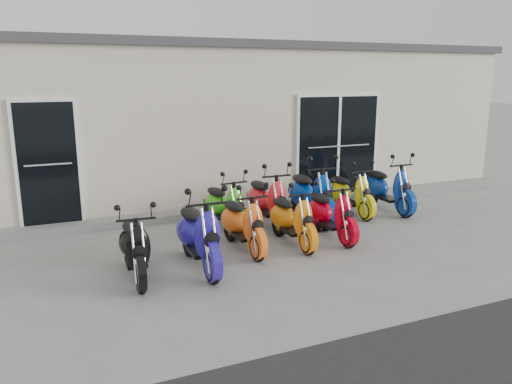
% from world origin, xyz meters
% --- Properties ---
extents(ground, '(80.00, 80.00, 0.00)m').
position_xyz_m(ground, '(0.00, 0.00, 0.00)').
color(ground, gray).
rests_on(ground, ground).
extents(building, '(14.00, 6.00, 3.20)m').
position_xyz_m(building, '(0.00, 5.20, 1.60)').
color(building, beige).
rests_on(building, ground).
extents(roof_cap, '(14.20, 6.20, 0.16)m').
position_xyz_m(roof_cap, '(0.00, 5.20, 3.28)').
color(roof_cap, '#3F3F42').
rests_on(roof_cap, building).
extents(front_step, '(14.00, 0.40, 0.15)m').
position_xyz_m(front_step, '(0.00, 2.02, 0.07)').
color(front_step, gray).
rests_on(front_step, ground).
extents(door_left, '(1.07, 0.08, 2.22)m').
position_xyz_m(door_left, '(-3.20, 2.17, 1.26)').
color(door_left, black).
rests_on(door_left, front_step).
extents(door_right, '(2.02, 0.08, 2.22)m').
position_xyz_m(door_right, '(2.60, 2.17, 1.26)').
color(door_right, black).
rests_on(door_right, front_step).
extents(scooter_front_black, '(0.66, 1.58, 1.14)m').
position_xyz_m(scooter_front_black, '(-2.25, -0.52, 0.57)').
color(scooter_front_black, black).
rests_on(scooter_front_black, ground).
extents(scooter_front_blue, '(0.64, 1.74, 1.28)m').
position_xyz_m(scooter_front_blue, '(-1.36, -0.53, 0.64)').
color(scooter_front_blue, '#251A97').
rests_on(scooter_front_blue, ground).
extents(scooter_front_orange_a, '(0.63, 1.58, 1.15)m').
position_xyz_m(scooter_front_orange_a, '(-0.52, -0.07, 0.58)').
color(scooter_front_orange_a, orange).
rests_on(scooter_front_orange_a, ground).
extents(scooter_front_orange_b, '(0.56, 1.52, 1.12)m').
position_xyz_m(scooter_front_orange_b, '(0.31, -0.14, 0.56)').
color(scooter_front_orange_b, orange).
rests_on(scooter_front_orange_b, ground).
extents(scooter_front_red, '(0.58, 1.54, 1.13)m').
position_xyz_m(scooter_front_red, '(1.04, -0.11, 0.57)').
color(scooter_front_red, '#BB0014').
rests_on(scooter_front_red, ground).
extents(scooter_back_green, '(0.75, 1.61, 1.14)m').
position_xyz_m(scooter_back_green, '(-0.41, 1.03, 0.57)').
color(scooter_back_green, green).
rests_on(scooter_back_green, ground).
extents(scooter_back_red, '(0.62, 1.68, 1.24)m').
position_xyz_m(scooter_back_red, '(0.38, 0.96, 0.62)').
color(scooter_back_red, red).
rests_on(scooter_back_red, ground).
extents(scooter_back_blue, '(0.74, 1.83, 1.33)m').
position_xyz_m(scooter_back_blue, '(1.25, 0.90, 0.66)').
color(scooter_back_blue, '#022F91').
rests_on(scooter_back_blue, ground).
extents(scooter_back_yellow, '(0.63, 1.56, 1.14)m').
position_xyz_m(scooter_back_yellow, '(2.19, 1.03, 0.57)').
color(scooter_back_yellow, yellow).
rests_on(scooter_back_yellow, ground).
extents(scooter_back_extra, '(0.62, 1.68, 1.24)m').
position_xyz_m(scooter_back_extra, '(3.04, 0.96, 0.62)').
color(scooter_back_extra, navy).
rests_on(scooter_back_extra, ground).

